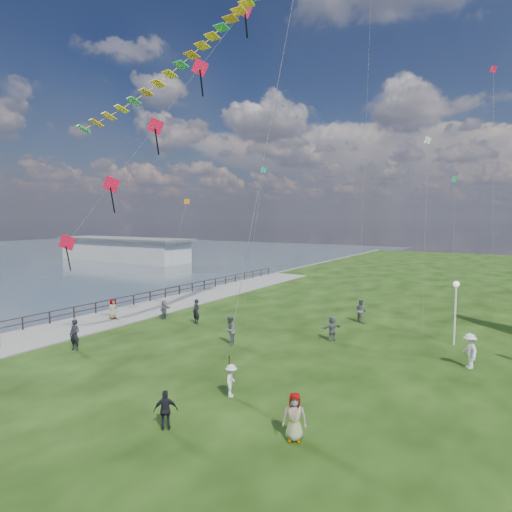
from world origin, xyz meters
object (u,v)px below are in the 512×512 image
Objects in this scene: person_3 at (166,410)px; person_10 at (113,310)px; person_5 at (164,310)px; lamppost at (456,299)px; person_4 at (294,417)px; person_2 at (231,381)px; person_6 at (196,312)px; person_1 at (230,330)px; person_11 at (332,328)px; person_8 at (470,351)px; person_7 at (361,311)px; pier_pavilion at (123,249)px; person_0 at (75,335)px.

person_10 is at bearing -72.84° from person_3.
person_10 is at bearing 114.92° from person_5.
lamppost is 2.31× the size of person_4.
person_6 reaches higher than person_2.
person_1 is 10.75m from person_3.
person_6 is at bearing -146.47° from person_1.
person_5 is 13.36m from person_11.
person_8 is (1.22, -4.02, -1.96)m from lamppost.
person_7 is (10.18, 6.94, -0.04)m from person_6.
person_7 is at bearing -25.10° from person_2.
person_10 is (-19.88, 8.66, -0.08)m from person_4.
lamppost is at bearing -75.50° from person_10.
pier_pavilion is 16.26× the size of person_6.
person_8 is at bearing 15.61° from person_6.
person_6 is (-16.93, -4.29, -1.95)m from lamppost.
pier_pavilion is at bearing 29.53° from person_2.
person_7 is at bearing -131.42° from person_3.
person_8 is (62.77, -31.82, -0.93)m from pier_pavilion.
person_1 is 1.17× the size of person_10.
person_5 is 0.84× the size of person_7.
person_1 is (-11.80, -7.28, -1.96)m from lamppost.
person_0 reaches higher than person_7.
person_6 is at bearing -93.12° from person_3.
person_10 reaches higher than person_3.
person_6 reaches higher than person_10.
lamppost is at bearing 53.43° from person_4.
person_6 is 6.69m from person_10.
person_8 is (8.52, 9.49, 0.19)m from person_2.
person_3 is at bearing -3.69° from person_1.
lamppost reaches higher than person_8.
person_7 is 18.90m from person_10.
person_6 is at bearing -120.47° from person_8.
person_0 is 11.71m from person_2.
lamppost is (61.55, -27.80, 1.04)m from pier_pavilion.
pier_pavilion is 19.91× the size of person_3.
person_2 is 16.18m from person_7.
pier_pavilion reaches higher than person_1.
person_6 is 1.01× the size of person_8.
person_2 is (11.70, -0.54, -0.21)m from person_0.
person_7 is at bearing -24.65° from pier_pavilion.
pier_pavilion reaches higher than person_2.
person_11 is at bearing 25.50° from person_0.
person_0 is 8.92m from person_6.
person_1 is 11.76m from person_4.
person_1 is at bearing -106.19° from person_3.
lamppost is at bearing 149.24° from person_11.
person_11 is at bearing -132.51° from person_3.
person_4 is 0.94× the size of person_8.
person_5 is at bearing -84.78° from person_3.
lamppost is 2.17× the size of person_1.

